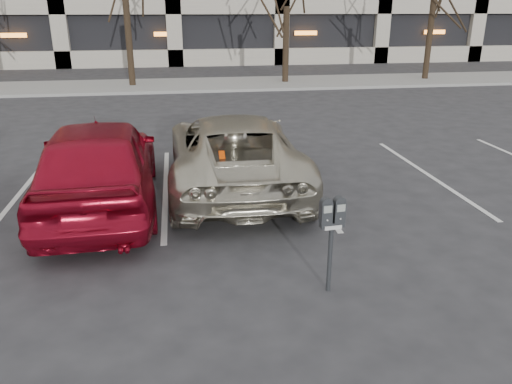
{
  "coord_description": "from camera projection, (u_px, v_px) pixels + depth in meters",
  "views": [
    {
      "loc": [
        -1.08,
        -7.25,
        3.41
      ],
      "look_at": [
        -0.07,
        -0.86,
        1.0
      ],
      "focal_mm": 35.0,
      "sensor_mm": 36.0,
      "label": 1
    }
  ],
  "objects": [
    {
      "name": "ground",
      "position": [
        252.0,
        232.0,
        8.06
      ],
      "size": [
        140.0,
        140.0,
        0.0
      ],
      "primitive_type": "plane",
      "color": "#28282B",
      "rests_on": "ground"
    },
    {
      "name": "car_red",
      "position": [
        99.0,
        163.0,
        8.77
      ],
      "size": [
        2.15,
        4.93,
        1.65
      ],
      "primitive_type": "imported",
      "rotation": [
        0.0,
        0.0,
        3.18
      ],
      "color": "maroon",
      "rests_on": "ground"
    },
    {
      "name": "parking_meter",
      "position": [
        332.0,
        222.0,
        6.06
      ],
      "size": [
        0.33,
        0.15,
        1.25
      ],
      "rotation": [
        0.0,
        0.0,
        0.09
      ],
      "color": "black",
      "rests_on": "ground"
    },
    {
      "name": "suv_silver",
      "position": [
        234.0,
        151.0,
        9.84
      ],
      "size": [
        2.56,
        5.36,
        1.48
      ],
      "rotation": [
        0.0,
        0.0,
        3.12
      ],
      "color": "#BDB6A1",
      "rests_on": "ground"
    },
    {
      "name": "sidewalk",
      "position": [
        200.0,
        85.0,
        22.85
      ],
      "size": [
        80.0,
        4.0,
        0.12
      ],
      "primitive_type": "cube",
      "color": "gray",
      "rests_on": "ground"
    },
    {
      "name": "stall_lines",
      "position": [
        166.0,
        188.0,
        9.98
      ],
      "size": [
        16.9,
        5.2,
        0.0
      ],
      "color": "silver",
      "rests_on": "ground"
    }
  ]
}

